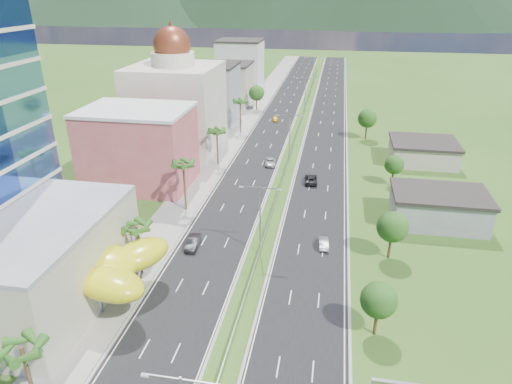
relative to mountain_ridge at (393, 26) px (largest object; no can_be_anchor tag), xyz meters
The scene contains 33 objects.
ground 453.98m from the mountain_ridge, 97.59° to the right, with size 500.00×500.00×0.00m, color #2D5119.
road_left 366.27m from the mountain_ridge, 100.62° to the right, with size 11.00×260.00×0.04m, color black.
road_right 363.81m from the mountain_ridge, 98.30° to the right, with size 11.00×260.00×0.04m, color black.
sidewalk_left 368.14m from the mountain_ridge, 102.07° to the right, with size 7.00×260.00×0.12m, color gray.
median_guardrail 382.74m from the mountain_ridge, 99.02° to the right, with size 0.10×216.06×0.76m.
streetlight_median_b 444.12m from the mountain_ridge, 97.77° to the right, with size 6.04×0.25×11.00m.
streetlight_median_c 404.53m from the mountain_ridge, 98.53° to the right, with size 6.04×0.25×11.00m.
streetlight_median_d 360.10m from the mountain_ridge, 99.59° to the right, with size 6.04×0.25×11.00m.
streetlight_median_e 315.83m from the mountain_ridge, 100.95° to the right, with size 6.04×0.25×11.00m.
lime_canopy 461.02m from the mountain_ridge, 99.99° to the right, with size 18.00×15.00×7.40m.
pink_shophouse 427.23m from the mountain_ridge, 101.89° to the right, with size 20.00×15.00×15.00m, color #BA4C52.
domed_building 404.84m from the mountain_ridge, 102.56° to the right, with size 20.00×20.00×28.70m.
midrise_grey 380.17m from the mountain_ridge, 103.23° to the right, with size 16.00×15.00×16.00m, color gray.
midrise_beige 358.77m from the mountain_ridge, 104.04° to the right, with size 16.00×15.00×13.00m, color #BCB59A.
midrise_white 336.56m from the mountain_ridge, 104.99° to the right, with size 16.00×15.00×18.00m, color silver.
shed_near 426.21m from the mountain_ridge, 94.31° to the right, with size 15.00×10.00×5.00m, color gray.
shed_far 396.14m from the mountain_ridge, 94.34° to the right, with size 14.00×12.00×4.40m, color #BCB59A.
palm_tree_a 478.07m from the mountain_ridge, 99.09° to the right, with size 3.60×3.60×9.10m.
palm_tree_b 454.37m from the mountain_ridge, 99.57° to the right, with size 3.60×3.60×8.10m.
palm_tree_c 434.69m from the mountain_ridge, 100.00° to the right, with size 3.60×3.60×9.60m.
palm_tree_d 412.05m from the mountain_ridge, 100.56° to the right, with size 3.60×3.60×8.60m.
palm_tree_e 387.52m from the mountain_ridge, 101.24° to the right, with size 3.60×3.60×9.40m.
leafy_tree_lfar 362.98m from the mountain_ridge, 102.01° to the right, with size 4.90×4.90×8.05m.
leafy_tree_ra 457.15m from the mountain_ridge, 95.52° to the right, with size 4.20×4.20×6.90m.
leafy_tree_rb 439.95m from the mountain_ridge, 95.35° to the right, with size 4.55×4.55×7.47m.
leafy_tree_rc 411.78m from the mountain_ridge, 95.30° to the right, with size 3.85×3.85×6.33m.
leafy_tree_rd 382.35m from the mountain_ridge, 96.31° to the right, with size 4.90×4.90×8.05m.
mountain_ridge is the anchor object (origin of this frame).
car_dark_left 445.74m from the mountain_ridge, 99.09° to the right, with size 1.67×4.80×1.58m, color black.
car_silver_mid_left 408.11m from the mountain_ridge, 99.00° to the right, with size 2.31×5.02×1.39m, color #AAADB2.
car_yellow_far_left 372.81m from the mountain_ridge, 100.45° to the right, with size 1.74×4.27×1.24m, color gold.
car_silver_right 439.50m from the mountain_ridge, 96.61° to the right, with size 1.40×4.01×1.32m, color #9C9FA4.
car_dark_far_right 415.21m from the mountain_ridge, 97.50° to the right, with size 2.49×5.41×1.50m, color black.
Camera 1 is at (9.67, -48.16, 36.88)m, focal length 32.00 mm.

